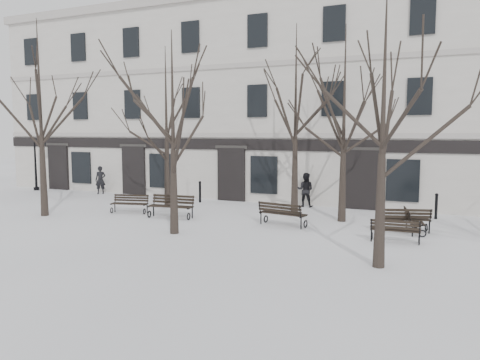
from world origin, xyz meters
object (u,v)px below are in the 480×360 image
Objects in this scene: tree_0 at (40,94)px; bench_2 at (395,230)px; tree_1 at (173,108)px; bench_4 at (404,219)px; bench_3 at (171,205)px; lamp_post at (38,160)px; bench_0 at (130,203)px; bench_1 at (282,213)px; bench_5 at (413,220)px; tree_2 at (384,96)px.

tree_0 is 15.90m from bench_2.
bench_4 is (7.85, 3.67, -4.13)m from tree_1.
lamp_post reaches higher than bench_3.
tree_0 reaches higher than bench_4.
bench_0 is 12.03m from bench_2.
tree_1 reaches higher than bench_1.
tree_1 is 4.43× the size of bench_2.
bench_5 reaches higher than bench_0.
lamp_post reaches higher than bench_1.
tree_2 reaches higher than tree_1.
tree_0 is 16.56m from bench_5.
tree_1 is at bearing -62.41° from bench_3.
tree_2 is 6.81m from bench_5.
bench_1 is at bearing -4.04° from bench_3.
tree_0 is 15.12m from tree_2.
bench_1 is at bearing -14.19° from lamp_post.
lamp_post reaches higher than bench_4.
tree_1 is at bearing 52.47° from bench_1.
tree_0 is 7.44m from tree_1.
tree_2 is 13.34m from bench_0.
lamp_post reaches higher than bench_5.
tree_1 is (7.35, -0.81, -0.80)m from tree_0.
lamp_post is (-7.50, 6.68, -3.45)m from tree_0.
bench_1 is (-4.33, 4.33, -4.23)m from tree_2.
bench_2 is at bearing -18.96° from bench_0.
tree_1 reaches higher than bench_3.
tree_0 is at bearing 173.73° from tree_1.
bench_3 reaches higher than bench_2.
bench_2 is at bearing 67.80° from bench_4.
bench_4 is at bearing -0.73° from bench_3.
bench_3 reaches higher than bench_4.
tree_0 is at bearing -158.71° from bench_0.
tree_1 is at bearing 7.03° from bench_4.
tree_2 is (14.94, -2.23, -0.68)m from tree_0.
tree_1 is at bearing -26.74° from lamp_post.
lamp_post reaches higher than bench_2.
tree_0 reaches higher than tree_2.
bench_1 is at bearing -8.60° from bench_4.
bench_1 is 4.98m from bench_5.
bench_2 is 9.57m from bench_3.
bench_3 is (-9.53, 0.88, 0.10)m from bench_2.
bench_0 reaches higher than bench_2.
bench_3 is at bearing -12.21° from bench_4.
bench_3 is at bearing 124.11° from tree_1.
tree_2 reaches higher than lamp_post.
bench_3 is 13.96m from lamp_post.
bench_0 is 7.51m from bench_1.
tree_1 is 3.61× the size of bench_3.
bench_0 is at bearing 145.26° from tree_1.
tree_2 reaches higher than bench_1.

